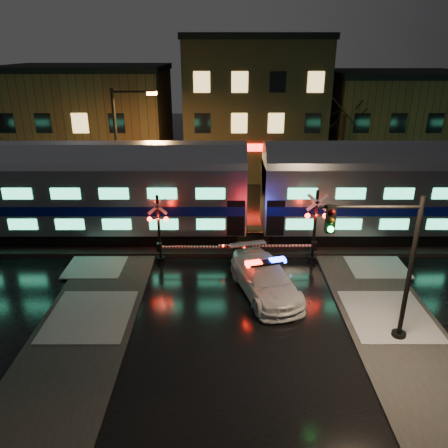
{
  "coord_description": "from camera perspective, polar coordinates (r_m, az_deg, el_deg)",
  "views": [
    {
      "loc": [
        -0.67,
        -19.07,
        10.98
      ],
      "look_at": [
        -0.65,
        2.5,
        2.2
      ],
      "focal_mm": 35.0,
      "sensor_mm": 36.0,
      "label": 1
    }
  ],
  "objects": [
    {
      "name": "streetlight",
      "position": [
        29.46,
        -13.24,
        9.8
      ],
      "size": [
        2.88,
        0.3,
        8.62
      ],
      "color": "black",
      "rests_on": "ground"
    },
    {
      "name": "building_mid",
      "position": [
        41.98,
        3.73,
        14.95
      ],
      "size": [
        12.0,
        11.0,
        11.5
      ],
      "primitive_type": "cube",
      "color": "brown",
      "rests_on": "ground"
    },
    {
      "name": "sidewalk_right",
      "position": [
        18.48,
        23.81,
        -16.3
      ],
      "size": [
        4.0,
        20.0,
        0.12
      ],
      "primitive_type": "cube",
      "color": "#2D2D2D",
      "rests_on": "ground"
    },
    {
      "name": "crossing_signal_left",
      "position": [
        23.55,
        -7.6,
        -1.58
      ],
      "size": [
        5.42,
        0.64,
        3.84
      ],
      "color": "black",
      "rests_on": "ground"
    },
    {
      "name": "building_left",
      "position": [
        43.37,
        -16.98,
        12.62
      ],
      "size": [
        14.0,
        10.0,
        9.0
      ],
      "primitive_type": "cube",
      "color": "#51371F",
      "rests_on": "ground"
    },
    {
      "name": "ground",
      "position": [
        22.01,
        1.72,
        -7.78
      ],
      "size": [
        120.0,
        120.0,
        0.0
      ],
      "primitive_type": "plane",
      "color": "black",
      "rests_on": "ground"
    },
    {
      "name": "sidewalk_left",
      "position": [
        18.0,
        -19.81,
        -16.75
      ],
      "size": [
        4.0,
        20.0,
        0.12
      ],
      "primitive_type": "cube",
      "color": "#2D2D2D",
      "rests_on": "ground"
    },
    {
      "name": "ballast",
      "position": [
        26.41,
        1.41,
        -2.14
      ],
      "size": [
        90.0,
        4.2,
        0.24
      ],
      "primitive_type": "cube",
      "color": "black",
      "rests_on": "ground"
    },
    {
      "name": "train",
      "position": [
        25.3,
        4.0,
        4.62
      ],
      "size": [
        51.0,
        3.12,
        5.92
      ],
      "color": "black",
      "rests_on": "ballast"
    },
    {
      "name": "building_right",
      "position": [
        44.47,
        21.07,
        12.01
      ],
      "size": [
        12.0,
        10.0,
        8.5
      ],
      "primitive_type": "cube",
      "color": "#51371F",
      "rests_on": "ground"
    },
    {
      "name": "traffic_light",
      "position": [
        17.6,
        20.37,
        -5.45
      ],
      "size": [
        3.94,
        0.71,
        6.09
      ],
      "rotation": [
        0.0,
        0.0,
        0.07
      ],
      "color": "black",
      "rests_on": "ground"
    },
    {
      "name": "police_car",
      "position": [
        20.9,
        5.38,
        -7.08
      ],
      "size": [
        3.64,
        5.9,
        1.77
      ],
      "rotation": [
        0.0,
        0.0,
        0.27
      ],
      "color": "white",
      "rests_on": "ground"
    },
    {
      "name": "crossing_signal_right",
      "position": [
        23.73,
        10.89,
        -1.28
      ],
      "size": [
        5.81,
        0.66,
        4.12
      ],
      "color": "black",
      "rests_on": "ground"
    }
  ]
}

